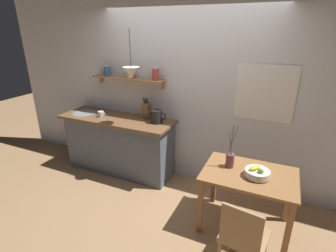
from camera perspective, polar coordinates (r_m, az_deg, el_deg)
name	(u,v)px	position (r m, az deg, el deg)	size (l,w,h in m)	color
ground_plane	(167,195)	(3.77, -0.20, -15.12)	(14.00, 14.00, 0.00)	#A87F56
back_wall	(199,94)	(3.68, 6.97, 7.18)	(6.80, 0.11, 2.70)	silver
kitchen_counter	(119,144)	(4.21, -10.87, -3.95)	(1.83, 0.63, 0.93)	slate
wall_shelf	(132,75)	(3.91, -8.01, 11.17)	(1.22, 0.20, 0.32)	#9E6B3D
dining_table	(248,182)	(3.06, 17.57, -11.94)	(1.01, 0.71, 0.73)	#9E6B3D
dining_chair_near	(243,236)	(2.58, 16.39, -22.65)	(0.46, 0.45, 0.85)	tan
fruit_bowl	(257,173)	(2.93, 19.36, -9.86)	(0.27, 0.27, 0.14)	silver
twig_vase	(230,160)	(3.02, 13.72, -7.37)	(0.10, 0.10, 0.52)	brown
electric_kettle	(157,117)	(3.70, -2.46, 2.11)	(0.26, 0.18, 0.21)	black
knife_block	(147,110)	(3.86, -4.78, 3.49)	(0.11, 0.19, 0.33)	brown
coffee_mug_by_sink	(101,114)	(4.10, -14.76, 2.60)	(0.13, 0.09, 0.09)	white
pendant_lamp	(131,72)	(3.50, -8.23, 11.83)	(0.23, 0.23, 0.63)	black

